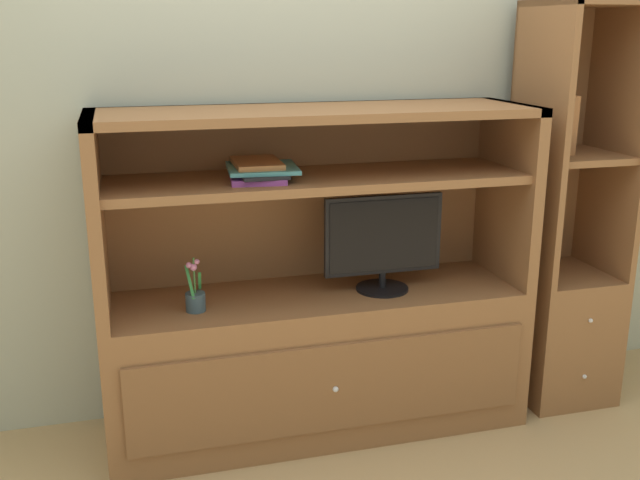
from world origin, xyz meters
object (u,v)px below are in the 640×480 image
at_px(upright_book_row, 558,124).
at_px(magazine_stack, 259,170).
at_px(tv_monitor, 383,241).
at_px(potted_plant, 195,298).
at_px(bookshelf_tall, 562,273).
at_px(media_console, 317,328).

bearing_deg(upright_book_row, magazine_stack, -179.85).
bearing_deg(magazine_stack, upright_book_row, 0.15).
xyz_separation_m(tv_monitor, upright_book_row, (0.82, 0.04, 0.47)).
bearing_deg(potted_plant, tv_monitor, 2.63).
height_order(tv_monitor, potted_plant, tv_monitor).
height_order(potted_plant, bookshelf_tall, bookshelf_tall).
bearing_deg(bookshelf_tall, upright_book_row, -174.00).
relative_size(potted_plant, magazine_stack, 0.68).
height_order(bookshelf_tall, upright_book_row, bookshelf_tall).
relative_size(magazine_stack, upright_book_row, 1.21).
distance_m(media_console, tv_monitor, 0.48).
distance_m(potted_plant, upright_book_row, 1.75).
height_order(magazine_stack, upright_book_row, upright_book_row).
bearing_deg(bookshelf_tall, potted_plant, -177.21).
xyz_separation_m(bookshelf_tall, upright_book_row, (-0.10, -0.01, 0.71)).
bearing_deg(media_console, bookshelf_tall, 0.27).
bearing_deg(tv_monitor, bookshelf_tall, 2.93).
relative_size(tv_monitor, potted_plant, 2.32).
relative_size(potted_plant, upright_book_row, 0.82).
xyz_separation_m(magazine_stack, bookshelf_tall, (1.45, 0.01, -0.57)).
distance_m(media_console, upright_book_row, 1.40).
distance_m(bookshelf_tall, upright_book_row, 0.71).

